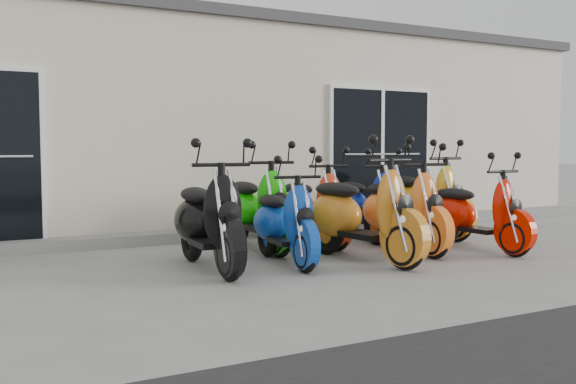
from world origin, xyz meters
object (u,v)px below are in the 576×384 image
object	(u,v)px
scooter_front_black	(208,205)
scooter_front_orange_a	(361,199)
scooter_front_orange_b	(402,197)
scooter_front_blue	(284,209)
scooter_front_red	(477,201)
scooter_back_yellow	(422,188)
scooter_back_red	(312,196)
scooter_back_green	(257,196)
scooter_back_blue	(366,194)

from	to	relation	value
scooter_front_black	scooter_front_orange_a	bearing A→B (deg)	-8.36
scooter_front_black	scooter_front_orange_b	xyz separation A→B (m)	(2.62, 0.03, -0.02)
scooter_front_blue	scooter_front_orange_b	xyz separation A→B (m)	(1.73, 0.08, 0.07)
scooter_front_orange_a	scooter_front_orange_b	bearing A→B (deg)	14.00
scooter_front_red	scooter_back_yellow	world-z (taller)	scooter_back_yellow
scooter_front_black	scooter_front_red	bearing A→B (deg)	-3.95
scooter_front_black	scooter_front_red	xyz separation A→B (m)	(3.47, -0.40, -0.07)
scooter_front_orange_a	scooter_back_red	distance (m)	1.37
scooter_front_blue	scooter_back_green	size ratio (longest dim) A/B	0.88
scooter_front_blue	scooter_back_red	world-z (taller)	scooter_back_red
scooter_front_orange_b	scooter_front_blue	bearing A→B (deg)	-175.05
scooter_front_blue	scooter_front_orange_b	bearing A→B (deg)	7.99
scooter_front_red	scooter_front_orange_b	bearing A→B (deg)	149.03
scooter_front_orange_b	scooter_back_yellow	xyz separation A→B (m)	(1.10, 0.93, 0.03)
scooter_front_blue	scooter_back_green	world-z (taller)	scooter_back_green
scooter_front_blue	scooter_back_green	distance (m)	1.04
scooter_front_blue	scooter_front_orange_a	world-z (taller)	scooter_front_orange_a
scooter_front_red	scooter_back_blue	distance (m)	1.59
scooter_front_orange_a	scooter_back_red	world-z (taller)	scooter_front_orange_a
scooter_front_blue	scooter_back_blue	world-z (taller)	scooter_back_blue
scooter_front_blue	scooter_back_yellow	world-z (taller)	scooter_back_yellow
scooter_back_green	scooter_back_red	distance (m)	0.85
scooter_front_black	scooter_front_orange_b	distance (m)	2.62
scooter_back_blue	scooter_back_red	bearing A→B (deg)	-177.32
scooter_front_black	scooter_front_orange_a	distance (m)	1.77
scooter_back_red	scooter_back_yellow	distance (m)	1.84
scooter_front_orange_a	scooter_front_red	distance (m)	1.73
scooter_front_orange_b	scooter_back_green	size ratio (longest dim) A/B	0.98
scooter_front_black	scooter_front_red	distance (m)	3.49
scooter_back_red	scooter_back_blue	world-z (taller)	scooter_back_red
scooter_front_black	scooter_front_orange_a	xyz separation A→B (m)	(1.74, -0.34, 0.02)
scooter_front_orange_a	scooter_back_green	xyz separation A→B (m)	(-0.70, 1.31, -0.03)
scooter_front_black	scooter_back_yellow	size ratio (longest dim) A/B	0.99
scooter_front_orange_a	scooter_front_black	bearing A→B (deg)	160.61
scooter_back_green	scooter_back_yellow	bearing A→B (deg)	0.33
scooter_front_red	scooter_back_blue	world-z (taller)	scooter_back_blue
scooter_front_orange_b	scooter_back_yellow	distance (m)	1.44
scooter_front_blue	scooter_back_red	distance (m)	1.47
scooter_back_blue	scooter_back_yellow	world-z (taller)	scooter_back_yellow
scooter_front_orange_b	scooter_back_blue	distance (m)	1.02
scooter_front_blue	scooter_back_red	bearing A→B (deg)	52.57
scooter_front_red	scooter_front_blue	bearing A→B (deg)	167.85
scooter_front_orange_b	scooter_back_yellow	size ratio (longest dim) A/B	0.96
scooter_front_red	scooter_back_green	world-z (taller)	scooter_back_green
scooter_back_red	scooter_back_blue	bearing A→B (deg)	-0.00
scooter_front_orange_b	scooter_back_red	size ratio (longest dim) A/B	1.03
scooter_back_yellow	scooter_back_blue	bearing A→B (deg)	169.19
scooter_front_black	scooter_back_red	size ratio (longest dim) A/B	1.06
scooter_back_green	scooter_back_blue	distance (m)	1.73
scooter_front_red	scooter_back_red	world-z (taller)	scooter_back_red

